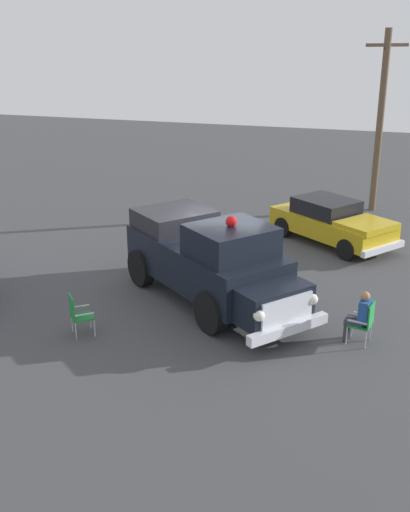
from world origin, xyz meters
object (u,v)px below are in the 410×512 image
Objects in this scene: lawn_chair_near_truck at (365,320)px; utility_pole at (380,119)px; spectator_seated at (360,315)px; lawn_chair_by_car at (77,312)px; classic_hot_rod at (333,222)px; vintage_fire_truck at (210,259)px.

lawn_chair_near_truck is 11.94m from utility_pole.
spectator_seated reaches higher than lawn_chair_near_truck.
utility_pole is (13.11, -6.09, 2.98)m from lawn_chair_by_car.
classic_hot_rod is 4.51× the size of lawn_chair_by_car.
lawn_chair_by_car is (-1.55, 6.50, 0.00)m from lawn_chair_near_truck.
classic_hot_rod is at bearing 12.09° from lawn_chair_near_truck.
spectator_seated is 0.19× the size of utility_pole.
lawn_chair_near_truck is at bearing -76.60° from lawn_chair_by_car.
lawn_chair_near_truck is 0.17m from spectator_seated.
vintage_fire_truck is 6.33m from classic_hot_rod.
classic_hot_rod is at bearing 166.45° from utility_pole.
spectator_seated is at bearing -76.11° from lawn_chair_by_car.
spectator_seated is (-6.98, -1.37, -0.05)m from classic_hot_rod.
lawn_chair_near_truck is at bearing -167.91° from classic_hot_rod.
vintage_fire_truck is at bearing -40.92° from lawn_chair_by_car.
utility_pole reaches higher than spectator_seated.
lawn_chair_near_truck is at bearing -178.01° from utility_pole.
lawn_chair_by_car is at bearing 149.71° from classic_hot_rod.
lawn_chair_near_truck and lawn_chair_by_car have the same top height.
lawn_chair_near_truck is 1.00× the size of lawn_chair_by_car.
vintage_fire_truck is 4.63× the size of spectator_seated.
vintage_fire_truck is 5.86× the size of lawn_chair_by_car.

